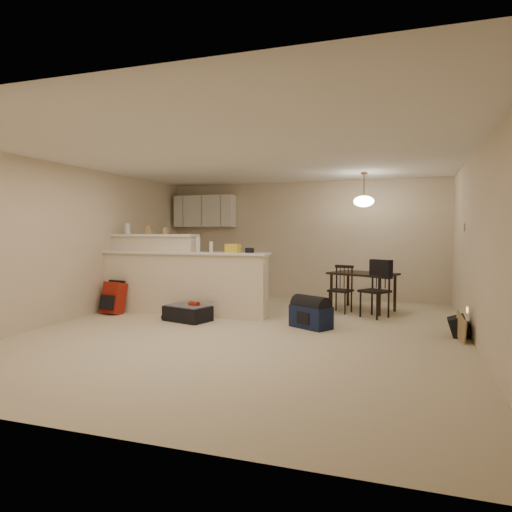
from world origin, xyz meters
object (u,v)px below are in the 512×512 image
at_px(pendant_lamp, 364,201).
at_px(black_daypack, 459,327).
at_px(suitcase, 188,313).
at_px(navy_duffel, 311,317).
at_px(red_backpack, 114,298).
at_px(dining_chair_far, 375,289).
at_px(dining_chair_near, 341,289).
at_px(dining_table, 363,277).

xyz_separation_m(pendant_lamp, black_daypack, (1.45, -1.70, -1.85)).
distance_m(suitcase, navy_duffel, 1.99).
bearing_deg(pendant_lamp, suitcase, -143.89).
bearing_deg(red_backpack, dining_chair_far, 24.73).
relative_size(red_backpack, navy_duffel, 0.91).
height_order(dining_chair_near, black_daypack, dining_chair_near).
distance_m(dining_chair_near, navy_duffel, 1.48).
bearing_deg(dining_table, black_daypack, -26.11).
bearing_deg(navy_duffel, black_daypack, 32.95).
distance_m(dining_chair_near, black_daypack, 2.27).
bearing_deg(navy_duffel, pendant_lamp, 102.54).
relative_size(dining_table, dining_chair_far, 1.39).
bearing_deg(dining_table, pendant_lamp, 23.58).
relative_size(dining_chair_far, red_backpack, 1.72).
xyz_separation_m(dining_chair_near, red_backpack, (-3.75, -1.37, -0.14)).
bearing_deg(red_backpack, suitcase, 4.24).
distance_m(dining_table, pendant_lamp, 1.38).
xyz_separation_m(dining_table, black_daypack, (1.45, -1.70, -0.47)).
distance_m(pendant_lamp, black_daypack, 2.90).
bearing_deg(suitcase, dining_table, 52.16).
bearing_deg(pendant_lamp, red_backpack, -157.46).
xyz_separation_m(dining_chair_far, suitcase, (-2.83, -1.26, -0.35)).
xyz_separation_m(dining_table, dining_chair_near, (-0.35, -0.34, -0.19)).
xyz_separation_m(red_backpack, navy_duffel, (3.52, -0.08, -0.11)).
bearing_deg(pendant_lamp, dining_chair_far, -67.84).
bearing_deg(dining_table, navy_duffel, -84.62).
height_order(dining_chair_near, navy_duffel, dining_chair_near).
distance_m(dining_table, suitcase, 3.23).
xyz_separation_m(pendant_lamp, dining_chair_far, (0.25, -0.62, -1.52)).
height_order(dining_chair_far, navy_duffel, dining_chair_far).
bearing_deg(suitcase, black_daypack, 18.55).
bearing_deg(dining_chair_near, black_daypack, -20.80).
height_order(dining_chair_near, red_backpack, dining_chair_near).
height_order(dining_chair_far, black_daypack, dining_chair_far).
bearing_deg(black_daypack, navy_duffel, 94.75).
height_order(red_backpack, navy_duffel, red_backpack).
height_order(dining_table, suitcase, dining_table).
height_order(pendant_lamp, navy_duffel, pendant_lamp).
height_order(pendant_lamp, black_daypack, pendant_lamp).
distance_m(dining_chair_near, red_backpack, 4.00).
xyz_separation_m(dining_table, pendant_lamp, (0.00, 0.00, 1.38)).
bearing_deg(dining_chair_near, dining_table, 60.29).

